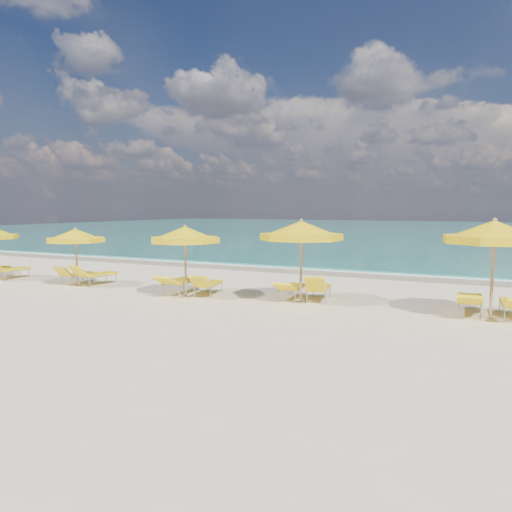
% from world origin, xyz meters
% --- Properties ---
extents(ground_plane, '(120.00, 120.00, 0.00)m').
position_xyz_m(ground_plane, '(0.00, 0.00, 0.00)').
color(ground_plane, beige).
extents(ocean, '(120.00, 80.00, 0.30)m').
position_xyz_m(ocean, '(0.00, 48.00, 0.00)').
color(ocean, '#147164').
rests_on(ocean, ground).
extents(wet_sand_band, '(120.00, 2.60, 0.01)m').
position_xyz_m(wet_sand_band, '(0.00, 7.40, 0.00)').
color(wet_sand_band, tan).
rests_on(wet_sand_band, ground).
extents(foam_line, '(120.00, 1.20, 0.03)m').
position_xyz_m(foam_line, '(0.00, 8.20, 0.00)').
color(foam_line, white).
rests_on(foam_line, ground).
extents(whitecap_near, '(14.00, 0.36, 0.05)m').
position_xyz_m(whitecap_near, '(-6.00, 17.00, 0.00)').
color(whitecap_near, white).
rests_on(whitecap_near, ground).
extents(whitecap_far, '(18.00, 0.30, 0.05)m').
position_xyz_m(whitecap_far, '(8.00, 24.00, 0.00)').
color(whitecap_far, white).
rests_on(whitecap_far, ground).
extents(umbrella_1, '(2.60, 2.60, 2.11)m').
position_xyz_m(umbrella_1, '(-6.30, -0.27, 1.80)').
color(umbrella_1, tan).
rests_on(umbrella_1, ground).
extents(umbrella_2, '(2.80, 2.80, 2.28)m').
position_xyz_m(umbrella_2, '(-1.61, -0.29, 1.94)').
color(umbrella_2, tan).
rests_on(umbrella_2, ground).
extents(umbrella_3, '(3.12, 3.12, 2.48)m').
position_xyz_m(umbrella_3, '(2.04, 0.37, 2.12)').
color(umbrella_3, tan).
rests_on(umbrella_3, ground).
extents(umbrella_4, '(3.02, 3.02, 2.56)m').
position_xyz_m(umbrella_4, '(7.16, 0.48, 2.18)').
color(umbrella_4, tan).
rests_on(umbrella_4, ground).
extents(lounger_0_right, '(0.67, 1.75, 0.80)m').
position_xyz_m(lounger_0_right, '(-10.06, -0.05, 0.22)').
color(lounger_0_right, '#A5A8AD').
rests_on(lounger_0_right, ground).
extents(lounger_1_left, '(0.63, 1.62, 0.73)m').
position_xyz_m(lounger_1_left, '(-6.80, 0.22, 0.20)').
color(lounger_1_left, '#A5A8AD').
rests_on(lounger_1_left, ground).
extents(lounger_1_right, '(0.82, 1.86, 0.83)m').
position_xyz_m(lounger_1_right, '(-5.88, 0.27, 0.22)').
color(lounger_1_right, '#A5A8AD').
rests_on(lounger_1_right, ground).
extents(lounger_2_left, '(0.81, 2.08, 0.76)m').
position_xyz_m(lounger_2_left, '(-2.07, 0.09, 0.24)').
color(lounger_2_left, '#A5A8AD').
rests_on(lounger_2_left, ground).
extents(lounger_2_right, '(0.91, 1.80, 0.77)m').
position_xyz_m(lounger_2_right, '(-1.10, 0.23, 0.21)').
color(lounger_2_right, '#A5A8AD').
rests_on(lounger_2_right, ground).
extents(lounger_3_left, '(0.71, 1.83, 0.67)m').
position_xyz_m(lounger_3_left, '(1.59, 0.82, 0.21)').
color(lounger_3_left, '#A5A8AD').
rests_on(lounger_3_left, ground).
extents(lounger_3_right, '(0.91, 1.83, 0.87)m').
position_xyz_m(lounger_3_right, '(2.41, 0.92, 0.23)').
color(lounger_3_right, '#A5A8AD').
rests_on(lounger_3_right, ground).
extents(lounger_4_left, '(0.72, 2.00, 0.71)m').
position_xyz_m(lounger_4_left, '(6.64, 0.86, 0.23)').
color(lounger_4_left, '#A5A8AD').
rests_on(lounger_4_left, ground).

